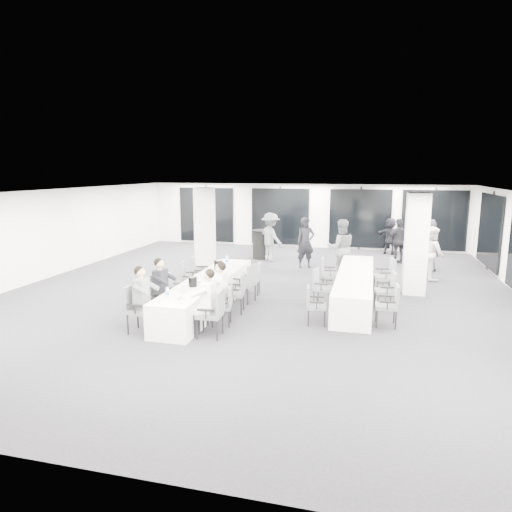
% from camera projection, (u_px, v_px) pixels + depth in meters
% --- Properties ---
extents(room, '(14.04, 16.04, 2.84)m').
position_uv_depth(room, '(297.00, 239.00, 13.45)').
color(room, black).
rests_on(room, ground).
extents(column_left, '(0.60, 0.60, 2.80)m').
position_uv_depth(column_left, '(205.00, 227.00, 16.33)').
color(column_left, silver).
rests_on(column_left, floor).
extents(column_right, '(0.60, 0.60, 2.80)m').
position_uv_depth(column_right, '(416.00, 244.00, 12.54)').
color(column_right, silver).
rests_on(column_right, floor).
extents(banquet_table_main, '(0.90, 5.00, 0.75)m').
position_uv_depth(banquet_table_main, '(208.00, 293.00, 11.42)').
color(banquet_table_main, white).
rests_on(banquet_table_main, floor).
extents(banquet_table_side, '(0.90, 5.00, 0.75)m').
position_uv_depth(banquet_table_side, '(355.00, 287.00, 12.02)').
color(banquet_table_side, white).
rests_on(banquet_table_side, floor).
extents(cocktail_table, '(0.80, 0.80, 1.12)m').
position_uv_depth(cocktail_table, '(262.00, 244.00, 17.71)').
color(cocktail_table, black).
rests_on(cocktail_table, floor).
extents(chair_main_left_near, '(0.51, 0.58, 1.02)m').
position_uv_depth(chair_main_left_near, '(137.00, 305.00, 9.66)').
color(chair_main_left_near, '#54575C').
rests_on(chair_main_left_near, floor).
extents(chair_main_left_second, '(0.53, 0.59, 1.03)m').
position_uv_depth(chair_main_left_second, '(156.00, 294.00, 10.51)').
color(chair_main_left_second, '#54575C').
rests_on(chair_main_left_second, floor).
extents(chair_main_left_mid, '(0.45, 0.51, 0.88)m').
position_uv_depth(chair_main_left_mid, '(172.00, 289.00, 11.32)').
color(chair_main_left_mid, '#54575C').
rests_on(chair_main_left_mid, floor).
extents(chair_main_left_fourth, '(0.59, 0.62, 0.98)m').
position_uv_depth(chair_main_left_fourth, '(188.00, 277.00, 12.28)').
color(chair_main_left_fourth, '#54575C').
rests_on(chair_main_left_fourth, floor).
extents(chair_main_left_far, '(0.60, 0.63, 0.98)m').
position_uv_depth(chair_main_left_far, '(199.00, 271.00, 13.02)').
color(chair_main_left_far, '#54575C').
rests_on(chair_main_left_far, floor).
extents(chair_main_right_near, '(0.53, 0.59, 1.00)m').
position_uv_depth(chair_main_right_near, '(214.00, 310.00, 9.35)').
color(chair_main_right_near, '#54575C').
rests_on(chair_main_right_near, floor).
extents(chair_main_right_second, '(0.53, 0.56, 0.88)m').
position_uv_depth(chair_main_right_second, '(225.00, 303.00, 10.09)').
color(chair_main_right_second, '#54575C').
rests_on(chair_main_right_second, floor).
extents(chair_main_right_mid, '(0.55, 0.59, 0.96)m').
position_uv_depth(chair_main_right_mid, '(237.00, 290.00, 10.99)').
color(chair_main_right_mid, '#54575C').
rests_on(chair_main_right_mid, floor).
extents(chair_main_right_fourth, '(0.61, 0.64, 1.01)m').
position_uv_depth(chair_main_right_fourth, '(247.00, 281.00, 11.83)').
color(chair_main_right_fourth, '#54575C').
rests_on(chair_main_right_fourth, floor).
extents(chair_main_right_far, '(0.51, 0.55, 0.89)m').
position_uv_depth(chair_main_right_far, '(255.00, 276.00, 12.61)').
color(chair_main_right_far, '#54575C').
rests_on(chair_main_right_far, floor).
extents(chair_side_left_near, '(0.48, 0.52, 0.86)m').
position_uv_depth(chair_side_left_near, '(313.00, 303.00, 10.18)').
color(chair_side_left_near, '#54575C').
rests_on(chair_side_left_near, floor).
extents(chair_side_left_mid, '(0.55, 0.58, 0.94)m').
position_uv_depth(chair_side_left_mid, '(321.00, 285.00, 11.60)').
color(chair_side_left_mid, '#54575C').
rests_on(chair_side_left_mid, floor).
extents(chair_side_left_far, '(0.51, 0.55, 0.90)m').
position_uv_depth(chair_side_left_far, '(327.00, 271.00, 13.21)').
color(chair_side_left_far, '#54575C').
rests_on(chair_side_left_far, floor).
extents(chair_side_right_near, '(0.50, 0.55, 0.94)m').
position_uv_depth(chair_side_right_near, '(390.00, 303.00, 10.02)').
color(chair_side_right_near, '#54575C').
rests_on(chair_side_right_near, floor).
extents(chair_side_right_mid, '(0.55, 0.58, 0.93)m').
position_uv_depth(chair_side_right_mid, '(388.00, 288.00, 11.28)').
color(chair_side_right_mid, '#54575C').
rests_on(chair_side_right_mid, floor).
extents(chair_side_right_far, '(0.59, 0.63, 1.00)m').
position_uv_depth(chair_side_right_far, '(387.00, 274.00, 12.64)').
color(chair_side_right_far, '#54575C').
rests_on(chair_side_right_far, floor).
extents(seated_guest_a, '(0.50, 0.38, 1.44)m').
position_uv_depth(seated_guest_a, '(144.00, 295.00, 9.57)').
color(seated_guest_a, '#5B5E63').
rests_on(seated_guest_a, floor).
extents(seated_guest_b, '(0.50, 0.38, 1.44)m').
position_uv_depth(seated_guest_b, '(163.00, 285.00, 10.43)').
color(seated_guest_b, black).
rests_on(seated_guest_b, floor).
extents(seated_guest_c, '(0.50, 0.38, 1.44)m').
position_uv_depth(seated_guest_c, '(206.00, 298.00, 9.34)').
color(seated_guest_c, white).
rests_on(seated_guest_c, floor).
extents(seated_guest_d, '(0.50, 0.38, 1.44)m').
position_uv_depth(seated_guest_d, '(218.00, 289.00, 10.05)').
color(seated_guest_d, white).
rests_on(seated_guest_d, floor).
extents(standing_guest_a, '(0.93, 0.86, 2.02)m').
position_uv_depth(standing_guest_a, '(306.00, 239.00, 15.97)').
color(standing_guest_a, black).
rests_on(standing_guest_a, floor).
extents(standing_guest_b, '(1.15, 0.88, 2.11)m').
position_uv_depth(standing_guest_b, '(341.00, 244.00, 14.69)').
color(standing_guest_b, '#5B5E63').
rests_on(standing_guest_b, floor).
extents(standing_guest_c, '(1.48, 1.36, 2.07)m').
position_uv_depth(standing_guest_c, '(271.00, 234.00, 17.14)').
color(standing_guest_c, '#5B5E63').
rests_on(standing_guest_c, floor).
extents(standing_guest_d, '(1.28, 1.06, 1.89)m').
position_uv_depth(standing_guest_d, '(399.00, 238.00, 16.69)').
color(standing_guest_d, black).
rests_on(standing_guest_d, floor).
extents(standing_guest_e, '(0.96, 1.13, 2.01)m').
position_uv_depth(standing_guest_e, '(429.00, 242.00, 15.52)').
color(standing_guest_e, black).
rests_on(standing_guest_e, floor).
extents(standing_guest_f, '(1.66, 1.30, 1.71)m').
position_uv_depth(standing_guest_f, '(390.00, 234.00, 18.57)').
color(standing_guest_f, black).
rests_on(standing_guest_f, floor).
extents(standing_guest_h, '(0.85, 1.06, 1.90)m').
position_uv_depth(standing_guest_h, '(432.00, 250.00, 14.26)').
color(standing_guest_h, white).
rests_on(standing_guest_h, floor).
extents(ice_bucket_near, '(0.20, 0.20, 0.23)m').
position_uv_depth(ice_bucket_near, '(193.00, 282.00, 10.54)').
color(ice_bucket_near, black).
rests_on(ice_bucket_near, banquet_table_main).
extents(ice_bucket_far, '(0.22, 0.22, 0.25)m').
position_uv_depth(ice_bucket_far, '(218.00, 265.00, 12.37)').
color(ice_bucket_far, black).
rests_on(ice_bucket_far, banquet_table_main).
extents(water_bottle_a, '(0.07, 0.07, 0.22)m').
position_uv_depth(water_bottle_a, '(167.00, 292.00, 9.65)').
color(water_bottle_a, silver).
rests_on(water_bottle_a, banquet_table_main).
extents(water_bottle_b, '(0.07, 0.07, 0.22)m').
position_uv_depth(water_bottle_b, '(217.00, 271.00, 11.64)').
color(water_bottle_b, silver).
rests_on(water_bottle_b, banquet_table_main).
extents(water_bottle_c, '(0.08, 0.08, 0.25)m').
position_uv_depth(water_bottle_c, '(227.00, 260.00, 13.03)').
color(water_bottle_c, silver).
rests_on(water_bottle_c, banquet_table_main).
extents(plate_a, '(0.21, 0.21, 0.03)m').
position_uv_depth(plate_a, '(184.00, 292.00, 10.07)').
color(plate_a, white).
rests_on(plate_a, banquet_table_main).
extents(plate_b, '(0.20, 0.20, 0.03)m').
position_uv_depth(plate_b, '(180.00, 299.00, 9.48)').
color(plate_b, white).
rests_on(plate_b, banquet_table_main).
extents(plate_c, '(0.19, 0.19, 0.03)m').
position_uv_depth(plate_c, '(200.00, 282.00, 10.89)').
color(plate_c, white).
rests_on(plate_c, banquet_table_main).
extents(wine_glass, '(0.08, 0.08, 0.20)m').
position_uv_depth(wine_glass, '(181.00, 297.00, 9.14)').
color(wine_glass, silver).
rests_on(wine_glass, banquet_table_main).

